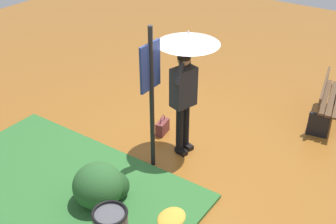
{
  "coord_description": "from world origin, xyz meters",
  "views": [
    {
      "loc": [
        -5.04,
        -3.14,
        4.23
      ],
      "look_at": [
        -0.37,
        0.07,
        0.85
      ],
      "focal_mm": 46.02,
      "sensor_mm": 36.0,
      "label": 1
    }
  ],
  "objects_px": {
    "person_with_umbrella": "(186,63)",
    "handbag": "(162,127)",
    "park_bench": "(329,100)",
    "info_sign_post": "(151,83)"
  },
  "relations": [
    {
      "from": "handbag",
      "to": "park_bench",
      "type": "relative_size",
      "value": 0.26
    },
    {
      "from": "person_with_umbrella",
      "to": "info_sign_post",
      "type": "xyz_separation_m",
      "value": [
        -0.67,
        0.17,
        -0.11
      ]
    },
    {
      "from": "person_with_umbrella",
      "to": "handbag",
      "type": "bearing_deg",
      "value": 75.0
    },
    {
      "from": "info_sign_post",
      "to": "park_bench",
      "type": "xyz_separation_m",
      "value": [
        2.91,
        -1.86,
        -1.04
      ]
    },
    {
      "from": "person_with_umbrella",
      "to": "park_bench",
      "type": "bearing_deg",
      "value": -36.92
    },
    {
      "from": "person_with_umbrella",
      "to": "handbag",
      "type": "xyz_separation_m",
      "value": [
        0.15,
        0.55,
        -1.42
      ]
    },
    {
      "from": "person_with_umbrella",
      "to": "handbag",
      "type": "relative_size",
      "value": 5.53
    },
    {
      "from": "person_with_umbrella",
      "to": "handbag",
      "type": "height_order",
      "value": "person_with_umbrella"
    },
    {
      "from": "handbag",
      "to": "info_sign_post",
      "type": "bearing_deg",
      "value": -154.95
    },
    {
      "from": "info_sign_post",
      "to": "park_bench",
      "type": "distance_m",
      "value": 3.61
    }
  ]
}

